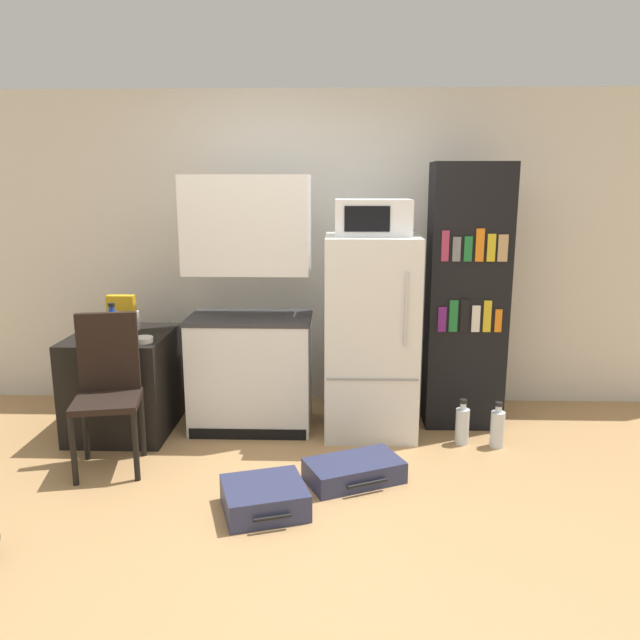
% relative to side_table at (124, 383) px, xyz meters
% --- Properties ---
extents(ground_plane, '(24.00, 24.00, 0.00)m').
position_rel_side_table_xyz_m(ground_plane, '(1.35, -1.22, -0.37)').
color(ground_plane, tan).
extents(wall_back, '(6.40, 0.10, 2.51)m').
position_rel_side_table_xyz_m(wall_back, '(1.55, 0.78, 0.89)').
color(wall_back, silver).
rests_on(wall_back, ground_plane).
extents(side_table, '(0.69, 0.76, 0.73)m').
position_rel_side_table_xyz_m(side_table, '(0.00, 0.00, 0.00)').
color(side_table, black).
rests_on(side_table, ground_plane).
extents(kitchen_hutch, '(0.90, 0.55, 1.86)m').
position_rel_side_table_xyz_m(kitchen_hutch, '(0.92, 0.11, 0.50)').
color(kitchen_hutch, white).
rests_on(kitchen_hutch, ground_plane).
extents(refrigerator, '(0.65, 0.65, 1.44)m').
position_rel_side_table_xyz_m(refrigerator, '(1.81, 0.07, 0.35)').
color(refrigerator, silver).
rests_on(refrigerator, ground_plane).
extents(microwave, '(0.52, 0.36, 0.25)m').
position_rel_side_table_xyz_m(microwave, '(1.81, 0.07, 1.20)').
color(microwave, silver).
rests_on(microwave, refrigerator).
extents(bookshelf, '(0.57, 0.33, 1.95)m').
position_rel_side_table_xyz_m(bookshelf, '(2.51, 0.22, 0.61)').
color(bookshelf, black).
rests_on(bookshelf, ground_plane).
extents(bottle_blue_soda, '(0.09, 0.09, 0.28)m').
position_rel_side_table_xyz_m(bottle_blue_soda, '(0.04, -0.25, 0.48)').
color(bottle_blue_soda, '#1E47A3').
rests_on(bottle_blue_soda, side_table).
extents(bottle_amber_beer, '(0.09, 0.09, 0.16)m').
position_rel_side_table_xyz_m(bottle_amber_beer, '(-0.14, 0.31, 0.44)').
color(bottle_amber_beer, brown).
rests_on(bottle_amber_beer, side_table).
extents(bottle_milk_white, '(0.07, 0.07, 0.18)m').
position_rel_side_table_xyz_m(bottle_milk_white, '(0.06, 0.14, 0.44)').
color(bottle_milk_white, white).
rests_on(bottle_milk_white, side_table).
extents(bowl, '(0.14, 0.14, 0.04)m').
position_rel_side_table_xyz_m(bowl, '(0.24, -0.23, 0.39)').
color(bowl, silver).
rests_on(bowl, side_table).
extents(cereal_box, '(0.19, 0.07, 0.30)m').
position_rel_side_table_xyz_m(cereal_box, '(0.05, -0.09, 0.52)').
color(cereal_box, gold).
rests_on(cereal_box, side_table).
extents(chair, '(0.47, 0.47, 0.99)m').
position_rel_side_table_xyz_m(chair, '(0.10, -0.56, 0.21)').
color(chair, black).
rests_on(chair, ground_plane).
extents(suitcase_large_flat, '(0.55, 0.52, 0.16)m').
position_rel_side_table_xyz_m(suitcase_large_flat, '(1.16, -1.13, -0.29)').
color(suitcase_large_flat, navy).
rests_on(suitcase_large_flat, ground_plane).
extents(suitcase_small_flat, '(0.66, 0.53, 0.13)m').
position_rel_side_table_xyz_m(suitcase_small_flat, '(1.68, -0.76, -0.30)').
color(suitcase_small_flat, navy).
rests_on(suitcase_small_flat, ground_plane).
extents(water_bottle_front, '(0.10, 0.10, 0.33)m').
position_rel_side_table_xyz_m(water_bottle_front, '(2.68, -0.22, -0.23)').
color(water_bottle_front, silver).
rests_on(water_bottle_front, ground_plane).
extents(water_bottle_middle, '(0.10, 0.10, 0.33)m').
position_rel_side_table_xyz_m(water_bottle_middle, '(2.45, -0.17, -0.23)').
color(water_bottle_middle, silver).
rests_on(water_bottle_middle, ground_plane).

